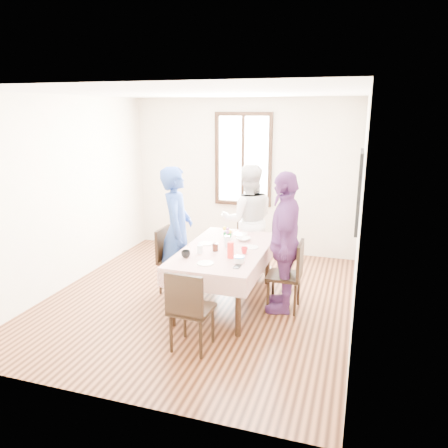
{
  "coord_description": "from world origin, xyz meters",
  "views": [
    {
      "loc": [
        1.97,
        -5.12,
        2.51
      ],
      "look_at": [
        0.37,
        -0.07,
        1.1
      ],
      "focal_mm": 34.76,
      "sensor_mm": 36.0,
      "label": 1
    }
  ],
  "objects": [
    {
      "name": "jam_jar",
      "position": [
        0.29,
        -0.16,
        0.81
      ],
      "size": [
        0.07,
        0.07,
        0.1
      ],
      "primitive_type": "cylinder",
      "color": "black",
      "rests_on": "tablecloth"
    },
    {
      "name": "person_right",
      "position": [
        1.13,
        0.04,
        0.9
      ],
      "size": [
        0.58,
        1.1,
        1.79
      ],
      "primitive_type": "imported",
      "rotation": [
        0.0,
        0.0,
        -1.43
      ],
      "color": "#5B2C66",
      "rests_on": "ground"
    },
    {
      "name": "chair_left",
      "position": [
        -0.4,
        0.14,
        0.46
      ],
      "size": [
        0.43,
        0.43,
        0.91
      ],
      "primitive_type": "cube",
      "rotation": [
        0.0,
        0.0,
        -1.6
      ],
      "color": "black",
      "rests_on": "ground"
    },
    {
      "name": "art_poster",
      "position": [
        1.98,
        0.3,
        1.55
      ],
      "size": [
        0.04,
        0.76,
        0.96
      ],
      "primitive_type": "cube",
      "color": "red",
      "rests_on": "right_wall"
    },
    {
      "name": "chair_far",
      "position": [
        0.37,
        1.16,
        0.46
      ],
      "size": [
        0.45,
        0.45,
        0.91
      ],
      "primitive_type": "cube",
      "rotation": [
        0.0,
        0.0,
        3.21
      ],
      "color": "black",
      "rests_on": "ground"
    },
    {
      "name": "juice_carton",
      "position": [
        0.55,
        -0.36,
        0.86
      ],
      "size": [
        0.06,
        0.06,
        0.2
      ],
      "primitive_type": "cube",
      "color": "red",
      "rests_on": "tablecloth"
    },
    {
      "name": "ground",
      "position": [
        0.0,
        0.0,
        0.0
      ],
      "size": [
        4.5,
        4.5,
        0.0
      ],
      "primitive_type": "plane",
      "color": "black",
      "rests_on": "ground"
    },
    {
      "name": "person_far",
      "position": [
        0.37,
        1.14,
        0.86
      ],
      "size": [
        1.01,
        0.89,
        1.72
      ],
      "primitive_type": "imported",
      "rotation": [
        0.0,
        0.0,
        3.49
      ],
      "color": "beige",
      "rests_on": "ground"
    },
    {
      "name": "butter_tub",
      "position": [
        0.69,
        -0.47,
        0.79
      ],
      "size": [
        0.12,
        0.12,
        0.06
      ],
      "primitive_type": "cylinder",
      "color": "white",
      "rests_on": "tablecloth"
    },
    {
      "name": "plate_left",
      "position": [
        0.08,
        0.09,
        0.77
      ],
      "size": [
        0.2,
        0.2,
        0.01
      ],
      "primitive_type": "cylinder",
      "color": "white",
      "rests_on": "tablecloth"
    },
    {
      "name": "flower_vase",
      "position": [
        0.38,
        0.05,
        0.84
      ],
      "size": [
        0.07,
        0.07,
        0.15
      ],
      "primitive_type": "cylinder",
      "color": "silver",
      "rests_on": "tablecloth"
    },
    {
      "name": "flower_bunch",
      "position": [
        0.38,
        0.05,
        0.96
      ],
      "size": [
        0.09,
        0.09,
        0.1
      ],
      "primitive_type": null,
      "color": "yellow",
      "rests_on": "flower_vase"
    },
    {
      "name": "plate_right",
      "position": [
        0.69,
        0.1,
        0.77
      ],
      "size": [
        0.2,
        0.2,
        0.01
      ],
      "primitive_type": "cylinder",
      "color": "white",
      "rests_on": "tablecloth"
    },
    {
      "name": "serving_bowl",
      "position": [
        0.51,
        0.37,
        0.79
      ],
      "size": [
        0.25,
        0.25,
        0.05
      ],
      "primitive_type": "imported",
      "rotation": [
        0.0,
        0.0,
        -0.38
      ],
      "color": "white",
      "rests_on": "tablecloth"
    },
    {
      "name": "chair_right",
      "position": [
        1.15,
        0.04,
        0.46
      ],
      "size": [
        0.42,
        0.42,
        0.91
      ],
      "primitive_type": "cube",
      "rotation": [
        0.0,
        0.0,
        1.58
      ],
      "color": "black",
      "rests_on": "ground"
    },
    {
      "name": "smartphone",
      "position": [
        0.71,
        -0.63,
        0.77
      ],
      "size": [
        0.07,
        0.14,
        0.01
      ],
      "primitive_type": "cube",
      "color": "black",
      "rests_on": "tablecloth"
    },
    {
      "name": "mug_black",
      "position": [
        0.03,
        -0.51,
        0.81
      ],
      "size": [
        0.15,
        0.15,
        0.09
      ],
      "primitive_type": "imported",
      "rotation": [
        0.0,
        0.0,
        0.37
      ],
      "color": "black",
      "rests_on": "tablecloth"
    },
    {
      "name": "window_pane",
      "position": [
        0.0,
        2.24,
        1.65
      ],
      "size": [
        0.9,
        0.02,
        1.5
      ],
      "primitive_type": "cube",
      "color": "white",
      "rests_on": "back_wall"
    },
    {
      "name": "window_frame",
      "position": [
        0.0,
        2.23,
        1.65
      ],
      "size": [
        1.02,
        0.06,
        1.62
      ],
      "primitive_type": "cube",
      "color": "black",
      "rests_on": "back_wall"
    },
    {
      "name": "tablecloth",
      "position": [
        0.37,
        -0.02,
        0.76
      ],
      "size": [
        1.05,
        1.84,
        0.01
      ],
      "primitive_type": "cube",
      "color": "#62110D",
      "rests_on": "dining_table"
    },
    {
      "name": "plate_near",
      "position": [
        0.33,
        -0.64,
        0.77
      ],
      "size": [
        0.2,
        0.2,
        0.01
      ],
      "primitive_type": "cylinder",
      "color": "white",
      "rests_on": "tablecloth"
    },
    {
      "name": "butter_lid",
      "position": [
        0.69,
        -0.47,
        0.83
      ],
      "size": [
        0.12,
        0.12,
        0.01
      ],
      "primitive_type": "cylinder",
      "color": "blue",
      "rests_on": "butter_tub"
    },
    {
      "name": "right_wall",
      "position": [
        2.0,
        0.0,
        1.35
      ],
      "size": [
        0.0,
        4.5,
        4.5
      ],
      "primitive_type": "plane",
      "rotation": [
        1.57,
        0.0,
        -1.57
      ],
      "color": "beige",
      "rests_on": "ground"
    },
    {
      "name": "dining_table",
      "position": [
        0.37,
        -0.02,
        0.38
      ],
      "size": [
        0.93,
        1.72,
        0.75
      ],
      "primitive_type": "cube",
      "color": "black",
      "rests_on": "ground"
    },
    {
      "name": "back_wall",
      "position": [
        0.0,
        2.25,
        1.35
      ],
      "size": [
        4.0,
        0.0,
        4.0
      ],
      "primitive_type": "plane",
      "rotation": [
        1.57,
        0.0,
        0.0
      ],
      "color": "beige",
      "rests_on": "ground"
    },
    {
      "name": "mug_flag",
      "position": [
        0.67,
        -0.15,
        0.8
      ],
      "size": [
        0.12,
        0.12,
        0.08
      ],
      "primitive_type": "imported",
      "rotation": [
        0.0,
        0.0,
        0.88
      ],
      "color": "red",
      "rests_on": "tablecloth"
    },
    {
      "name": "chair_near",
      "position": [
        0.37,
        -1.2,
        0.46
      ],
      "size": [
        0.44,
        0.44,
        0.91
      ],
      "primitive_type": "cube",
      "rotation": [
        0.0,
        0.0,
        -0.04
      ],
      "color": "black",
      "rests_on": "ground"
    },
    {
      "name": "mug_green",
      "position": [
        0.28,
        0.4,
        0.81
      ],
      "size": [
        0.15,
        0.15,
        0.09
      ],
      "primitive_type": "imported",
      "rotation": [
        0.0,
        0.0,
        -0.35
      ],
      "color": "#0C7226",
      "rests_on": "tablecloth"
    },
    {
      "name": "plate_far",
      "position": [
        0.39,
        0.65,
        0.77
      ],
      "size": [
        0.2,
        0.2,
        0.01
      ],
      "primitive_type": "cylinder",
      "color": "white",
      "rests_on": "tablecloth"
    },
    {
      "name": "person_left",
      "position": [
        -0.38,
        0.14,
        0.89
      ],
      "size": [
        0.59,
        0.74,
        1.77
      ],
      "primitive_type": "imported",
      "rotation": [
        0.0,
        0.0,
        1.86
      ],
      "color": "navy",
      "rests_on": "ground"
    },
    {
      "name": "drinking_glass",
      "position": [
        0.13,
        -0.31,
        0.81
      ],
      "size": [
        0.07,
        0.07,
        0.1
      ],
      "primitive_type": "cylinder",
      "color": "silver",
      "rests_on": "tablecloth"
    }
  ]
}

